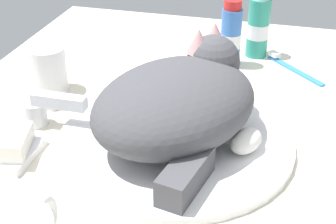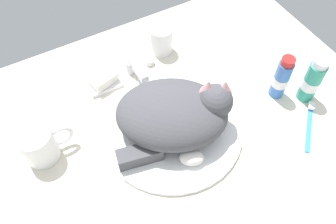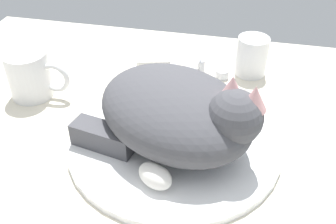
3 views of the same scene
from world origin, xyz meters
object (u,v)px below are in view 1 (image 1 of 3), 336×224
at_px(toothpaste_bottle, 231,35).
at_px(faucet, 43,111).
at_px(cat, 180,101).
at_px(rinse_cup, 48,70).
at_px(mouthwash_bottle, 258,26).
at_px(soap_bar, 11,142).
at_px(toothbrush, 292,67).

bearing_deg(toothpaste_bottle, faucet, 140.66).
distance_m(faucet, cat, 0.22).
relative_size(rinse_cup, mouthwash_bottle, 0.60).
bearing_deg(cat, faucet, 92.06).
bearing_deg(soap_bar, cat, -66.37).
bearing_deg(toothpaste_bottle, toothbrush, -85.74).
distance_m(cat, toothbrush, 0.34).
relative_size(rinse_cup, toothpaste_bottle, 0.62).
relative_size(cat, toothbrush, 2.86).
height_order(soap_bar, toothbrush, soap_bar).
relative_size(faucet, toothbrush, 1.20).
bearing_deg(rinse_cup, toothbrush, -64.13).
bearing_deg(rinse_cup, faucet, -158.33).
height_order(faucet, rinse_cup, rinse_cup).
relative_size(faucet, toothpaste_bottle, 1.04).
xyz_separation_m(soap_bar, toothpaste_bottle, (0.39, -0.25, 0.04)).
bearing_deg(soap_bar, rinse_cup, 11.30).
bearing_deg(faucet, rinse_cup, 21.67).
xyz_separation_m(cat, soap_bar, (-0.10, 0.22, -0.04)).
xyz_separation_m(rinse_cup, soap_bar, (-0.20, -0.04, -0.02)).
xyz_separation_m(faucet, toothpaste_bottle, (0.30, -0.25, 0.04)).
height_order(faucet, mouthwash_bottle, mouthwash_bottle).
relative_size(rinse_cup, toothbrush, 0.72).
distance_m(rinse_cup, toothpaste_bottle, 0.35).
relative_size(rinse_cup, soap_bar, 1.17).
xyz_separation_m(faucet, toothbrush, (0.31, -0.37, -0.02)).
distance_m(rinse_cup, toothbrush, 0.46).
bearing_deg(cat, soap_bar, 113.63).
xyz_separation_m(faucet, cat, (0.01, -0.22, 0.04)).
relative_size(cat, rinse_cup, 3.99).
relative_size(faucet, rinse_cup, 1.67).
distance_m(toothpaste_bottle, toothbrush, 0.13).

